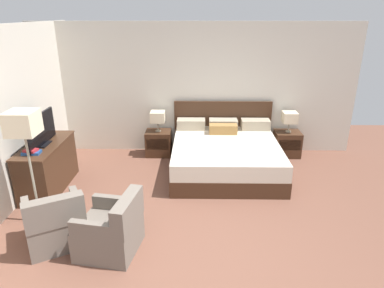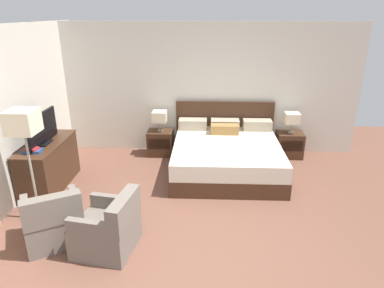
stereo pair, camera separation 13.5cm
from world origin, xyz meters
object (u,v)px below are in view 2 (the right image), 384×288
at_px(tv, 42,129).
at_px(dresser, 49,164).
at_px(bed, 226,155).
at_px(floor_lamp, 23,128).
at_px(table_lamp_right, 292,118).
at_px(armchair_by_window, 54,222).
at_px(book_red_cover, 33,151).
at_px(nightstand_left, 160,143).
at_px(table_lamp_left, 160,117).
at_px(armchair_companion, 109,229).
at_px(nightstand_right, 289,145).
at_px(book_blue_cover, 32,149).

bearing_deg(tv, dresser, 93.82).
bearing_deg(bed, floor_lamp, -147.67).
height_order(table_lamp_right, armchair_by_window, table_lamp_right).
bearing_deg(book_red_cover, dresser, 88.36).
height_order(book_red_cover, armchair_by_window, book_red_cover).
bearing_deg(nightstand_left, bed, -28.96).
relative_size(table_lamp_left, tv, 0.42).
bearing_deg(table_lamp_left, table_lamp_right, 0.00).
height_order(bed, table_lamp_right, bed).
distance_m(table_lamp_left, table_lamp_right, 2.63).
bearing_deg(nightstand_left, table_lamp_right, 0.03).
relative_size(table_lamp_left, armchair_companion, 0.52).
xyz_separation_m(nightstand_left, book_red_cover, (-1.67, -1.90, 0.56)).
relative_size(armchair_companion, floor_lamp, 0.50).
height_order(armchair_companion, floor_lamp, floor_lamp).
xyz_separation_m(nightstand_left, nightstand_right, (2.63, 0.00, 0.00)).
bearing_deg(book_red_cover, table_lamp_right, 23.79).
height_order(tv, book_blue_cover, tv).
xyz_separation_m(nightstand_right, book_red_cover, (-4.31, -1.90, 0.56)).
height_order(nightstand_left, floor_lamp, floor_lamp).
bearing_deg(armchair_by_window, table_lamp_left, 71.60).
height_order(bed, floor_lamp, floor_lamp).
relative_size(table_lamp_left, table_lamp_right, 1.00).
height_order(bed, table_lamp_left, bed).
bearing_deg(armchair_companion, nightstand_right, 46.92).
height_order(table_lamp_left, dresser, table_lamp_left).
distance_m(book_red_cover, book_blue_cover, 0.04).
height_order(book_blue_cover, armchair_companion, book_blue_cover).
xyz_separation_m(nightstand_left, table_lamp_right, (2.63, 0.00, 0.56)).
xyz_separation_m(dresser, book_blue_cover, (-0.02, -0.41, 0.44)).
bearing_deg(book_blue_cover, table_lamp_right, 23.76).
relative_size(armchair_by_window, floor_lamp, 0.58).
height_order(nightstand_right, armchair_by_window, armchair_by_window).
height_order(tv, armchair_companion, tv).
bearing_deg(tv, nightstand_left, 42.66).
bearing_deg(nightstand_right, table_lamp_right, 90.00).
height_order(table_lamp_left, table_lamp_right, same).
xyz_separation_m(bed, armchair_companion, (-1.56, -2.34, -0.02)).
bearing_deg(tv, bed, 15.07).
relative_size(nightstand_left, table_lamp_right, 1.24).
distance_m(bed, table_lamp_left, 1.59).
relative_size(bed, nightstand_right, 4.02).
bearing_deg(armchair_companion, table_lamp_right, 46.94).
relative_size(nightstand_right, table_lamp_left, 1.24).
height_order(book_blue_cover, floor_lamp, floor_lamp).
xyz_separation_m(nightstand_right, table_lamp_left, (-2.63, 0.00, 0.56)).
xyz_separation_m(book_red_cover, armchair_companion, (1.43, -1.18, -0.53)).
relative_size(bed, floor_lamp, 1.27).
bearing_deg(armchair_by_window, nightstand_left, 71.59).
bearing_deg(book_blue_cover, nightstand_right, 23.75).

